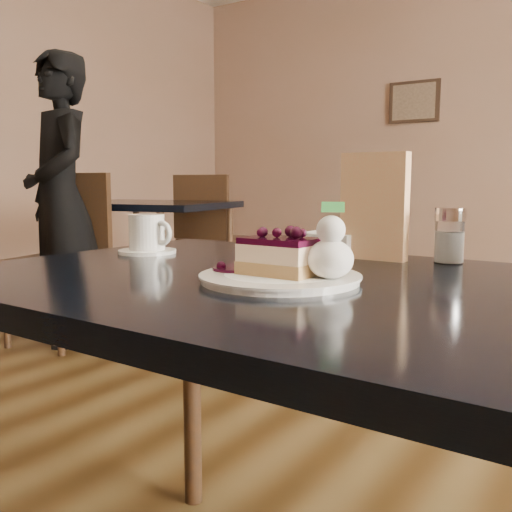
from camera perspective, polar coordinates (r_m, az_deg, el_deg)
The scene contains 11 objects.
main_table at distance 0.98m, azimuth 3.97°, elevation -6.72°, with size 1.23×0.83×0.75m.
dessert_plate at distance 0.93m, azimuth 2.41°, elevation -2.24°, with size 0.26×0.26×0.01m, color white.
cheesecake_slice at distance 0.92m, azimuth 2.42°, elevation -0.05°, with size 0.12×0.09×0.06m.
whipped_cream at distance 0.89m, azimuth 7.44°, elevation -0.30°, with size 0.07×0.07×0.06m.
berry_sauce at distance 0.97m, azimuth -2.02°, elevation -1.27°, with size 0.08×0.08×0.01m, color #2F061F.
coffee_set at distance 1.32m, azimuth -10.77°, elevation 1.98°, with size 0.14×0.13×0.09m.
menu_card at distance 1.21m, azimuth 11.73°, elevation 4.87°, with size 0.14×0.03×0.22m, color beige.
sugar_shaker at distance 1.19m, azimuth 18.79°, elevation 1.99°, with size 0.06×0.06×0.11m.
napkin_stack at distance 1.28m, azimuth 7.81°, elevation 1.25°, with size 0.12×0.12×0.05m, color white.
bg_table_far_left at distance 3.96m, azimuth -10.67°, elevation -5.03°, with size 1.19×1.91×1.27m.
patron at distance 3.41m, azimuth -18.94°, elevation 5.37°, with size 0.60×0.39×1.64m, color black.
Camera 1 is at (0.40, -0.66, 0.92)m, focal length 40.00 mm.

